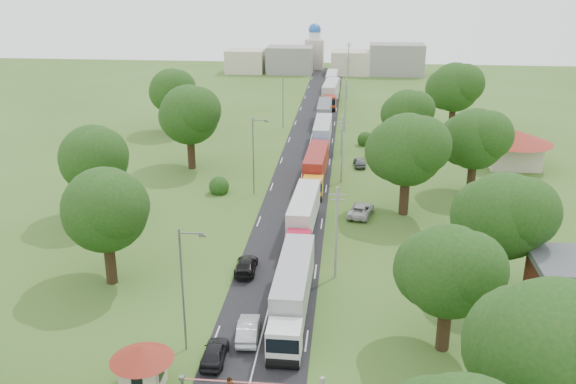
# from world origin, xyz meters

# --- Properties ---
(ground) EXTENTS (260.00, 260.00, 0.00)m
(ground) POSITION_xyz_m (0.00, 0.00, 0.00)
(ground) COLOR #39551C
(ground) RESTS_ON ground
(road) EXTENTS (8.00, 200.00, 0.04)m
(road) POSITION_xyz_m (0.00, 20.00, 0.00)
(road) COLOR black
(road) RESTS_ON ground
(boom_barrier) EXTENTS (9.22, 0.35, 1.18)m
(boom_barrier) POSITION_xyz_m (-1.36, -25.00, 0.89)
(boom_barrier) COLOR slate
(boom_barrier) RESTS_ON ground
(guard_booth) EXTENTS (4.40, 4.40, 3.45)m
(guard_booth) POSITION_xyz_m (-7.20, -25.00, 2.16)
(guard_booth) COLOR beige
(guard_booth) RESTS_ON ground
(info_sign) EXTENTS (0.12, 3.10, 4.10)m
(info_sign) POSITION_xyz_m (5.20, 35.00, 3.00)
(info_sign) COLOR slate
(info_sign) RESTS_ON ground
(pole_1) EXTENTS (1.60, 0.24, 9.00)m
(pole_1) POSITION_xyz_m (5.50, -7.00, 4.68)
(pole_1) COLOR gray
(pole_1) RESTS_ON ground
(pole_2) EXTENTS (1.60, 0.24, 9.00)m
(pole_2) POSITION_xyz_m (5.50, 21.00, 4.68)
(pole_2) COLOR gray
(pole_2) RESTS_ON ground
(pole_3) EXTENTS (1.60, 0.24, 9.00)m
(pole_3) POSITION_xyz_m (5.50, 49.00, 4.68)
(pole_3) COLOR gray
(pole_3) RESTS_ON ground
(pole_4) EXTENTS (1.60, 0.24, 9.00)m
(pole_4) POSITION_xyz_m (5.50, 77.00, 4.68)
(pole_4) COLOR gray
(pole_4) RESTS_ON ground
(pole_5) EXTENTS (1.60, 0.24, 9.00)m
(pole_5) POSITION_xyz_m (5.50, 105.00, 4.68)
(pole_5) COLOR gray
(pole_5) RESTS_ON ground
(lamp_0) EXTENTS (2.03, 0.22, 10.00)m
(lamp_0) POSITION_xyz_m (-5.35, -20.00, 5.55)
(lamp_0) COLOR slate
(lamp_0) RESTS_ON ground
(lamp_1) EXTENTS (2.03, 0.22, 10.00)m
(lamp_1) POSITION_xyz_m (-5.35, 15.00, 5.55)
(lamp_1) COLOR slate
(lamp_1) RESTS_ON ground
(lamp_2) EXTENTS (2.03, 0.22, 10.00)m
(lamp_2) POSITION_xyz_m (-5.35, 50.00, 5.55)
(lamp_2) COLOR slate
(lamp_2) RESTS_ON ground
(tree_1) EXTENTS (9.60, 9.60, 12.05)m
(tree_1) POSITION_xyz_m (17.99, -29.83, 7.85)
(tree_1) COLOR #382616
(tree_1) RESTS_ON ground
(tree_2) EXTENTS (8.00, 8.00, 10.10)m
(tree_2) POSITION_xyz_m (13.99, -17.86, 6.60)
(tree_2) COLOR #382616
(tree_2) RESTS_ON ground
(tree_3) EXTENTS (8.80, 8.80, 11.07)m
(tree_3) POSITION_xyz_m (19.99, -7.84, 7.22)
(tree_3) COLOR #382616
(tree_3) RESTS_ON ground
(tree_4) EXTENTS (9.60, 9.60, 12.05)m
(tree_4) POSITION_xyz_m (12.99, 10.17, 7.85)
(tree_4) COLOR #382616
(tree_4) RESTS_ON ground
(tree_5) EXTENTS (8.80, 8.80, 11.07)m
(tree_5) POSITION_xyz_m (21.99, 18.16, 7.22)
(tree_5) COLOR #382616
(tree_5) RESTS_ON ground
(tree_6) EXTENTS (8.00, 8.00, 10.10)m
(tree_6) POSITION_xyz_m (14.99, 35.14, 6.60)
(tree_6) COLOR #382616
(tree_6) RESTS_ON ground
(tree_7) EXTENTS (9.60, 9.60, 12.05)m
(tree_7) POSITION_xyz_m (23.99, 50.17, 7.85)
(tree_7) COLOR #382616
(tree_7) RESTS_ON ground
(tree_10) EXTENTS (8.80, 8.80, 11.07)m
(tree_10) POSITION_xyz_m (-15.01, -9.84, 7.22)
(tree_10) COLOR #382616
(tree_10) RESTS_ON ground
(tree_11) EXTENTS (8.80, 8.80, 11.07)m
(tree_11) POSITION_xyz_m (-22.01, 5.16, 7.22)
(tree_11) COLOR #382616
(tree_11) RESTS_ON ground
(tree_12) EXTENTS (9.60, 9.60, 12.05)m
(tree_12) POSITION_xyz_m (-16.01, 25.17, 7.85)
(tree_12) COLOR #382616
(tree_12) RESTS_ON ground
(tree_13) EXTENTS (8.80, 8.80, 11.07)m
(tree_13) POSITION_xyz_m (-24.01, 45.16, 7.22)
(tree_13) COLOR #382616
(tree_13) RESTS_ON ground
(house_cream) EXTENTS (10.08, 10.08, 5.80)m
(house_cream) POSITION_xyz_m (30.00, 30.00, 3.64)
(house_cream) COLOR beige
(house_cream) RESTS_ON ground
(distant_town) EXTENTS (52.00, 8.00, 8.00)m
(distant_town) POSITION_xyz_m (0.68, 110.00, 3.49)
(distant_town) COLOR gray
(distant_town) RESTS_ON ground
(church) EXTENTS (5.00, 5.00, 12.30)m
(church) POSITION_xyz_m (-4.00, 118.00, 5.39)
(church) COLOR beige
(church) RESTS_ON ground
(truck_0) EXTENTS (2.75, 15.32, 4.25)m
(truck_0) POSITION_xyz_m (2.12, -14.13, 2.25)
(truck_0) COLOR white
(truck_0) RESTS_ON ground
(truck_1) EXTENTS (2.95, 14.58, 4.03)m
(truck_1) POSITION_xyz_m (1.73, 2.93, 2.14)
(truck_1) COLOR red
(truck_1) RESTS_ON ground
(truck_2) EXTENTS (2.92, 14.85, 4.11)m
(truck_2) POSITION_xyz_m (2.07, 20.37, 2.18)
(truck_2) COLOR orange
(truck_2) RESTS_ON ground
(truck_3) EXTENTS (2.56, 14.81, 4.11)m
(truck_3) POSITION_xyz_m (2.10, 37.50, 2.18)
(truck_3) COLOR #1C30AC
(truck_3) RESTS_ON ground
(truck_4) EXTENTS (2.41, 13.88, 3.85)m
(truck_4) POSITION_xyz_m (1.69, 53.14, 2.04)
(truck_4) COLOR silver
(truck_4) RESTS_ON ground
(truck_5) EXTENTS (3.36, 15.77, 4.36)m
(truck_5) POSITION_xyz_m (2.19, 71.62, 2.31)
(truck_5) COLOR #9F2A18
(truck_5) RESTS_ON ground
(truck_6) EXTENTS (2.47, 13.84, 3.84)m
(truck_6) POSITION_xyz_m (1.86, 87.55, 2.03)
(truck_6) COLOR #286B33
(truck_6) RESTS_ON ground
(car_lane_front) EXTENTS (1.76, 4.25, 1.44)m
(car_lane_front) POSITION_xyz_m (-3.00, -21.31, 0.72)
(car_lane_front) COLOR black
(car_lane_front) RESTS_ON ground
(car_lane_mid) EXTENTS (1.91, 4.70, 1.52)m
(car_lane_mid) POSITION_xyz_m (-1.00, -18.00, 0.76)
(car_lane_mid) COLOR #ADB1B5
(car_lane_mid) RESTS_ON ground
(car_lane_rear) EXTENTS (2.08, 4.82, 1.38)m
(car_lane_rear) POSITION_xyz_m (-3.00, -6.68, 0.69)
(car_lane_rear) COLOR black
(car_lane_rear) RESTS_ON ground
(car_verge_near) EXTENTS (3.44, 5.59, 1.44)m
(car_verge_near) POSITION_xyz_m (8.00, 8.91, 0.72)
(car_verge_near) COLOR silver
(car_verge_near) RESTS_ON ground
(car_verge_far) EXTENTS (1.92, 4.08, 1.35)m
(car_verge_far) POSITION_xyz_m (8.00, 28.23, 0.68)
(car_verge_far) COLOR slate
(car_verge_far) RESTS_ON ground
(pedestrian_booth) EXTENTS (1.12, 1.14, 1.85)m
(pedestrian_booth) POSITION_xyz_m (-6.50, -23.28, 0.93)
(pedestrian_booth) COLOR gray
(pedestrian_booth) RESTS_ON ground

